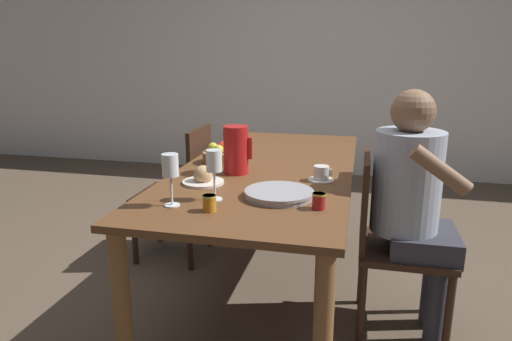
{
  "coord_description": "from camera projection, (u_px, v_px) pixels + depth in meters",
  "views": [
    {
      "loc": [
        0.46,
        -2.28,
        1.32
      ],
      "look_at": [
        0.0,
        -0.29,
        0.78
      ],
      "focal_mm": 32.0,
      "sensor_mm": 36.0,
      "label": 1
    }
  ],
  "objects": [
    {
      "name": "teacup_near_person",
      "position": [
        321.0,
        174.0,
        2.13
      ],
      "size": [
        0.12,
        0.12,
        0.07
      ],
      "color": "silver",
      "rests_on": "dining_table"
    },
    {
      "name": "jam_jar_red",
      "position": [
        319.0,
        200.0,
        1.75
      ],
      "size": [
        0.05,
        0.05,
        0.06
      ],
      "color": "#A81E1E",
      "rests_on": "dining_table"
    },
    {
      "name": "person_seated",
      "position": [
        413.0,
        197.0,
        2.04
      ],
      "size": [
        0.39,
        0.41,
        1.16
      ],
      "rotation": [
        0.0,
        0.0,
        -1.57
      ],
      "color": "#33333D",
      "rests_on": "ground_plane"
    },
    {
      "name": "ground_plane",
      "position": [
        268.0,
        290.0,
        2.59
      ],
      "size": [
        20.0,
        20.0,
        0.0
      ],
      "primitive_type": "plane",
      "color": "brown"
    },
    {
      "name": "red_pitcher",
      "position": [
        236.0,
        150.0,
        2.23
      ],
      "size": [
        0.15,
        0.12,
        0.24
      ],
      "color": "red",
      "rests_on": "dining_table"
    },
    {
      "name": "serving_tray",
      "position": [
        279.0,
        194.0,
        1.89
      ],
      "size": [
        0.29,
        0.29,
        0.03
      ],
      "color": "#9E9EA3",
      "rests_on": "dining_table"
    },
    {
      "name": "wine_glass_water",
      "position": [
        214.0,
        163.0,
        1.83
      ],
      "size": [
        0.06,
        0.06,
        0.21
      ],
      "color": "white",
      "rests_on": "dining_table"
    },
    {
      "name": "wine_glass_juice",
      "position": [
        170.0,
        168.0,
        1.75
      ],
      "size": [
        0.06,
        0.06,
        0.21
      ],
      "color": "white",
      "rests_on": "dining_table"
    },
    {
      "name": "jam_jar_amber",
      "position": [
        209.0,
        202.0,
        1.73
      ],
      "size": [
        0.05,
        0.05,
        0.06
      ],
      "color": "#C67A1E",
      "rests_on": "dining_table"
    },
    {
      "name": "wall_back",
      "position": [
        320.0,
        52.0,
        4.74
      ],
      "size": [
        10.0,
        0.06,
        2.6
      ],
      "color": "white",
      "rests_on": "ground_plane"
    },
    {
      "name": "dining_table",
      "position": [
        268.0,
        183.0,
        2.43
      ],
      "size": [
        0.88,
        1.93,
        0.73
      ],
      "color": "brown",
      "rests_on": "ground_plane"
    },
    {
      "name": "chair_person_side",
      "position": [
        390.0,
        239.0,
        2.14
      ],
      "size": [
        0.42,
        0.42,
        0.86
      ],
      "rotation": [
        0.0,
        0.0,
        -1.57
      ],
      "color": "#331E14",
      "rests_on": "ground_plane"
    },
    {
      "name": "fruit_bowl",
      "position": [
        220.0,
        155.0,
        2.46
      ],
      "size": [
        0.18,
        0.18,
        0.11
      ],
      "color": "#9E6B3D",
      "rests_on": "dining_table"
    },
    {
      "name": "bread_plate",
      "position": [
        203.0,
        178.0,
        2.09
      ],
      "size": [
        0.19,
        0.19,
        0.09
      ],
      "color": "silver",
      "rests_on": "dining_table"
    },
    {
      "name": "chair_opposite",
      "position": [
        182.0,
        189.0,
        2.91
      ],
      "size": [
        0.42,
        0.42,
        0.86
      ],
      "rotation": [
        0.0,
        0.0,
        1.57
      ],
      "color": "#331E14",
      "rests_on": "ground_plane"
    }
  ]
}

